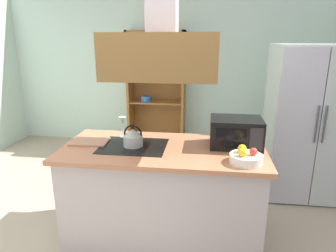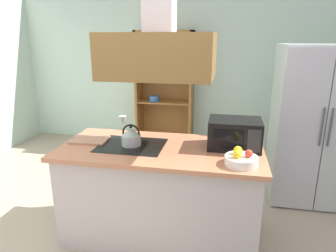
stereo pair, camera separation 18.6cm
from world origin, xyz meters
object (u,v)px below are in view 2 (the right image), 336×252
object	(u,v)px
kettle	(131,137)
cutting_board	(90,140)
refrigerator	(315,125)
dish_cabinet	(165,96)
fruit_bowl	(241,159)
microwave	(235,134)
wine_glass_on_counter	(123,121)

from	to	relation	value
kettle	cutting_board	xyz separation A→B (m)	(-0.43, 0.04, -0.08)
refrigerator	cutting_board	distance (m)	2.49
refrigerator	dish_cabinet	xyz separation A→B (m)	(-2.05, 1.48, -0.02)
dish_cabinet	cutting_board	size ratio (longest dim) A/B	5.78
kettle	fruit_bowl	xyz separation A→B (m)	(0.97, -0.26, -0.04)
microwave	kettle	bearing A→B (deg)	-172.02
dish_cabinet	microwave	size ratio (longest dim) A/B	4.27
refrigerator	wine_glass_on_counter	world-z (taller)	refrigerator
refrigerator	kettle	world-z (taller)	refrigerator
refrigerator	wine_glass_on_counter	bearing A→B (deg)	-158.04
microwave	wine_glass_on_counter	world-z (taller)	microwave
cutting_board	dish_cabinet	bearing A→B (deg)	84.91
dish_cabinet	cutting_board	distance (m)	2.51
microwave	wine_glass_on_counter	xyz separation A→B (m)	(-1.09, 0.12, 0.02)
cutting_board	fruit_bowl	world-z (taller)	fruit_bowl
microwave	fruit_bowl	xyz separation A→B (m)	(0.05, -0.38, -0.08)
microwave	fruit_bowl	world-z (taller)	microwave
kettle	cutting_board	world-z (taller)	kettle
dish_cabinet	microwave	xyz separation A→B (m)	(1.13, -2.41, 0.15)
kettle	wine_glass_on_counter	distance (m)	0.31
dish_cabinet	wine_glass_on_counter	distance (m)	2.29
refrigerator	kettle	size ratio (longest dim) A/B	8.93
dish_cabinet	microwave	world-z (taller)	dish_cabinet
kettle	microwave	xyz separation A→B (m)	(0.92, 0.13, 0.05)
dish_cabinet	wine_glass_on_counter	size ratio (longest dim) A/B	9.55
refrigerator	fruit_bowl	world-z (taller)	refrigerator
dish_cabinet	fruit_bowl	world-z (taller)	dish_cabinet
wine_glass_on_counter	refrigerator	bearing A→B (deg)	21.96
cutting_board	wine_glass_on_counter	xyz separation A→B (m)	(0.27, 0.21, 0.14)
cutting_board	microwave	world-z (taller)	microwave
dish_cabinet	fruit_bowl	xyz separation A→B (m)	(1.18, -2.79, 0.07)
dish_cabinet	kettle	xyz separation A→B (m)	(0.21, -2.54, 0.11)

